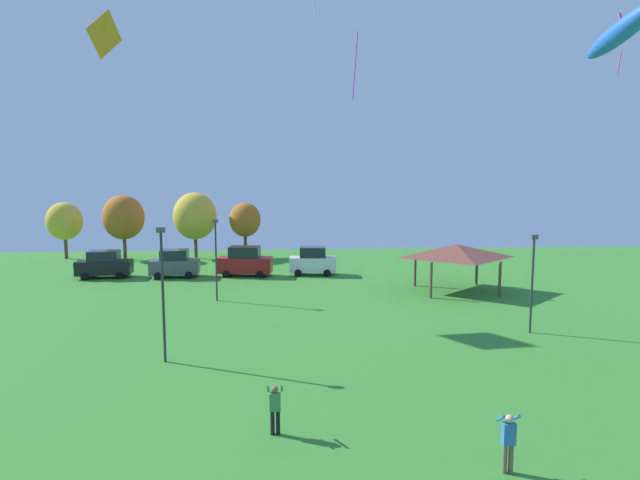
# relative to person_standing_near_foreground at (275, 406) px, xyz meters

# --- Properties ---
(person_standing_near_foreground) EXTENTS (0.52, 0.49, 1.69)m
(person_standing_near_foreground) POSITION_rel_person_standing_near_foreground_xyz_m (0.00, 0.00, 0.00)
(person_standing_near_foreground) COLOR black
(person_standing_near_foreground) RESTS_ON ground
(person_standing_far_right) EXTENTS (0.52, 0.51, 1.76)m
(person_standing_far_right) POSITION_rel_person_standing_near_foreground_xyz_m (6.56, -2.67, 0.05)
(person_standing_far_right) COLOR brown
(person_standing_far_right) RESTS_ON ground
(kite_flying_3) EXTENTS (4.15, 3.93, 5.24)m
(kite_flying_3) POSITION_rel_person_standing_near_foreground_xyz_m (4.69, 11.20, 16.30)
(kite_flying_3) COLOR #E54C93
(kite_flying_6) EXTENTS (1.32, 2.91, 3.04)m
(kite_flying_6) POSITION_rel_person_standing_near_foreground_xyz_m (-11.14, 19.08, 16.81)
(kite_flying_6) COLOR orange
(kite_flying_7) EXTENTS (1.39, 4.41, 2.93)m
(kite_flying_7) POSITION_rel_person_standing_near_foreground_xyz_m (15.32, 6.37, 13.88)
(kite_flying_7) COLOR blue
(parked_car_leftmost) EXTENTS (4.64, 2.32, 2.37)m
(parked_car_leftmost) POSITION_rel_person_standing_near_foreground_xyz_m (-15.17, 28.45, 0.22)
(parked_car_leftmost) COLOR black
(parked_car_leftmost) RESTS_ON ground
(parked_car_second_from_left) EXTENTS (4.24, 2.26, 2.43)m
(parked_car_second_from_left) POSITION_rel_person_standing_near_foreground_xyz_m (-9.13, 28.24, 0.25)
(parked_car_second_from_left) COLOR #4C5156
(parked_car_second_from_left) RESTS_ON ground
(parked_car_third_from_left) EXTENTS (4.94, 2.44, 2.65)m
(parked_car_third_from_left) POSITION_rel_person_standing_near_foreground_xyz_m (-3.09, 28.40, 0.34)
(parked_car_third_from_left) COLOR maroon
(parked_car_third_from_left) RESTS_ON ground
(parked_car_rightmost_in_row) EXTENTS (4.26, 2.21, 2.52)m
(parked_car_rightmost_in_row) POSITION_rel_person_standing_near_foreground_xyz_m (2.95, 28.49, 0.28)
(parked_car_rightmost_in_row) COLOR silver
(parked_car_rightmost_in_row) RESTS_ON ground
(park_pavilion) EXTENTS (6.54, 5.56, 3.60)m
(park_pavilion) POSITION_rel_person_standing_near_foreground_xyz_m (13.33, 20.91, 2.13)
(park_pavilion) COLOR brown
(park_pavilion) RESTS_ON ground
(light_post_0) EXTENTS (0.36, 0.20, 5.70)m
(light_post_0) POSITION_rel_person_standing_near_foreground_xyz_m (-4.33, 19.09, 2.30)
(light_post_0) COLOR #2D2D33
(light_post_0) RESTS_ON ground
(light_post_1) EXTENTS (0.36, 0.20, 5.40)m
(light_post_1) POSITION_rel_person_standing_near_foreground_xyz_m (13.78, 10.19, 2.14)
(light_post_1) COLOR #2D2D33
(light_post_1) RESTS_ON ground
(light_post_2) EXTENTS (0.36, 0.20, 6.20)m
(light_post_2) POSITION_rel_person_standing_near_foreground_xyz_m (-5.13, 7.06, 2.55)
(light_post_2) COLOR #2D2D33
(light_post_2) RESTS_ON ground
(treeline_tree_0) EXTENTS (3.71, 3.71, 6.16)m
(treeline_tree_0) POSITION_rel_person_standing_near_foreground_xyz_m (-23.30, 40.25, 3.16)
(treeline_tree_0) COLOR brown
(treeline_tree_0) RESTS_ON ground
(treeline_tree_1) EXTENTS (4.33, 4.33, 6.95)m
(treeline_tree_1) POSITION_rel_person_standing_near_foreground_xyz_m (-16.70, 39.14, 3.61)
(treeline_tree_1) COLOR brown
(treeline_tree_1) RESTS_ON ground
(treeline_tree_2) EXTENTS (4.63, 4.63, 7.21)m
(treeline_tree_2) POSITION_rel_person_standing_near_foreground_xyz_m (-9.21, 39.39, 3.70)
(treeline_tree_2) COLOR brown
(treeline_tree_2) RESTS_ON ground
(treeline_tree_3) EXTENTS (3.42, 3.42, 6.10)m
(treeline_tree_3) POSITION_rel_person_standing_near_foreground_xyz_m (-3.83, 39.45, 3.25)
(treeline_tree_3) COLOR brown
(treeline_tree_3) RESTS_ON ground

